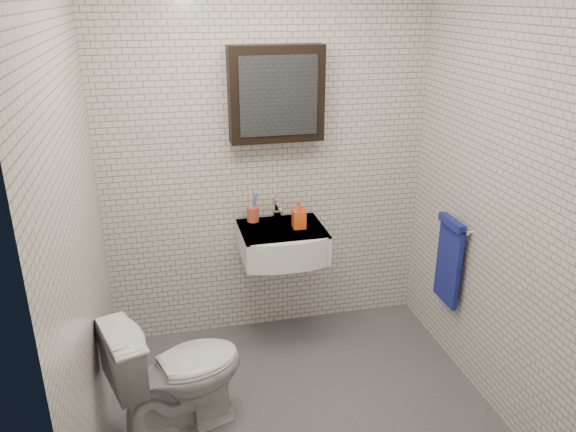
{
  "coord_description": "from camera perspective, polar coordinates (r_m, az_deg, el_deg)",
  "views": [
    {
      "loc": [
        -0.69,
        -2.55,
        2.29
      ],
      "look_at": [
        0.01,
        0.45,
        1.06
      ],
      "focal_mm": 35.0,
      "sensor_mm": 36.0,
      "label": 1
    }
  ],
  "objects": [
    {
      "name": "washbasin",
      "position": [
        3.7,
        -0.45,
        -2.81
      ],
      "size": [
        0.55,
        0.5,
        0.2
      ],
      "color": "white",
      "rests_on": "room_shell"
    },
    {
      "name": "toilet",
      "position": [
        3.23,
        -11.15,
        -15.28
      ],
      "size": [
        0.81,
        0.62,
        0.74
      ],
      "primitive_type": "imported",
      "rotation": [
        0.0,
        0.0,
        1.89
      ],
      "color": "silver",
      "rests_on": "ground"
    },
    {
      "name": "soap_bottle",
      "position": [
        3.67,
        1.12,
        0.15
      ],
      "size": [
        0.09,
        0.09,
        0.19
      ],
      "primitive_type": "imported",
      "rotation": [
        0.0,
        0.0,
        -0.02
      ],
      "color": "#FF591A",
      "rests_on": "washbasin"
    },
    {
      "name": "faucet",
      "position": [
        3.81,
        -1.12,
        0.59
      ],
      "size": [
        0.06,
        0.2,
        0.15
      ],
      "color": "silver",
      "rests_on": "washbasin"
    },
    {
      "name": "toothbrush_cup",
      "position": [
        3.79,
        -3.59,
        0.28
      ],
      "size": [
        0.1,
        0.1,
        0.22
      ],
      "rotation": [
        0.0,
        0.0,
        0.32
      ],
      "color": "#C75031",
      "rests_on": "washbasin"
    },
    {
      "name": "mirror_cabinet",
      "position": [
        3.6,
        -1.2,
        12.27
      ],
      "size": [
        0.6,
        0.15,
        0.6
      ],
      "color": "black",
      "rests_on": "room_shell"
    },
    {
      "name": "room_shell",
      "position": [
        2.76,
        1.88,
        4.38
      ],
      "size": [
        2.22,
        2.02,
        2.51
      ],
      "color": "silver",
      "rests_on": "ground"
    },
    {
      "name": "towel_rail",
      "position": [
        3.72,
        16.05,
        -4.08
      ],
      "size": [
        0.09,
        0.3,
        0.58
      ],
      "color": "silver",
      "rests_on": "room_shell"
    },
    {
      "name": "ground",
      "position": [
        3.49,
        1.57,
        -19.2
      ],
      "size": [
        2.2,
        2.0,
        0.01
      ],
      "primitive_type": "cube",
      "color": "#4E5055",
      "rests_on": "ground"
    }
  ]
}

